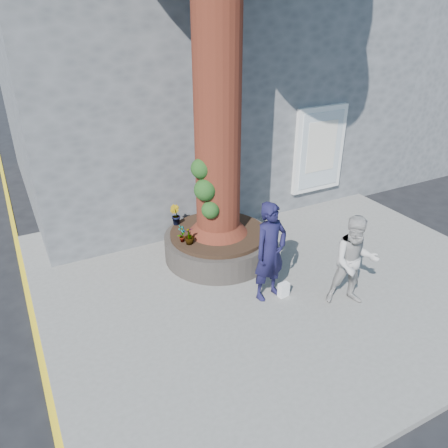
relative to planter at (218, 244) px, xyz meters
name	(u,v)px	position (x,y,z in m)	size (l,w,h in m)	color
ground	(230,324)	(-0.80, -2.00, -0.41)	(120.00, 120.00, 0.00)	black
pavement	(270,272)	(0.70, -1.00, -0.35)	(9.00, 8.00, 0.12)	slate
yellow_line	(38,346)	(-3.85, -1.00, -0.41)	(0.10, 30.00, 0.01)	yellow
stone_shop	(189,74)	(1.70, 5.20, 2.75)	(10.30, 8.30, 6.30)	#55575B
neighbour_shop	(385,64)	(9.70, 5.20, 2.59)	(6.00, 8.00, 6.00)	#55575B
planter	(218,244)	(0.00, 0.00, 0.00)	(2.30, 2.30, 0.60)	black
man	(270,252)	(0.17, -1.72, 0.66)	(0.69, 0.45, 1.90)	#151336
woman	(354,262)	(1.38, -2.58, 0.57)	(0.84, 0.66, 1.73)	#ADA9A6
shopping_bag	(284,290)	(0.41, -1.87, -0.15)	(0.20, 0.12, 0.28)	white
plant_a	(182,234)	(-0.85, -0.06, 0.49)	(0.20, 0.13, 0.37)	gray
plant_b	(175,215)	(-0.67, 0.75, 0.53)	(0.24, 0.23, 0.44)	gray
plant_c	(189,236)	(-0.75, -0.20, 0.49)	(0.20, 0.20, 0.36)	gray
plant_d	(274,232)	(0.85, -0.85, 0.47)	(0.30, 0.27, 0.33)	gray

